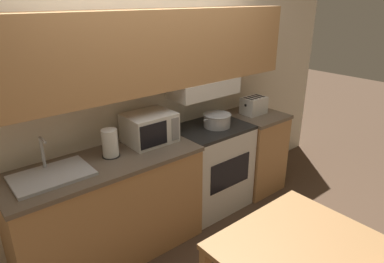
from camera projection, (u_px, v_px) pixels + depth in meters
ground_plane at (156, 210)px, 3.70m from camera, size 16.00×16.00×0.00m
wall_back at (155, 75)px, 3.11m from camera, size 5.31×0.38×2.55m
lower_counter_main at (109, 209)px, 2.92m from camera, size 1.60×0.63×0.92m
lower_counter_right_stub at (253, 151)px, 4.02m from camera, size 0.56×0.63×0.92m
stove_range at (211, 167)px, 3.63m from camera, size 0.76×0.58×0.92m
cooking_pot at (217, 120)px, 3.44m from camera, size 0.36×0.28×0.13m
microwave at (150, 128)px, 3.07m from camera, size 0.43×0.35×0.27m
toaster at (254, 105)px, 3.82m from camera, size 0.28×0.19×0.19m
sink_basin at (52, 175)px, 2.50m from camera, size 0.56×0.38×0.28m
paper_towel_roll at (110, 143)px, 2.79m from camera, size 0.15×0.15×0.23m
dining_table at (299, 260)px, 2.09m from camera, size 0.96×0.82×0.77m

